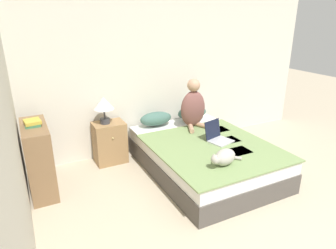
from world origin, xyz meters
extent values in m
cube|color=beige|center=(0.00, 3.45, 1.27)|extent=(5.56, 0.05, 2.55)
cube|color=beige|center=(-2.31, 1.71, 1.27)|extent=(0.05, 4.43, 2.55)
cube|color=#4C4742|center=(0.03, 2.32, 0.14)|extent=(1.51, 2.13, 0.27)
cube|color=silver|center=(0.03, 2.32, 0.36)|extent=(1.48, 2.10, 0.17)
cube|color=#758E56|center=(0.03, 2.11, 0.46)|extent=(1.55, 1.71, 0.02)
cube|color=#5B9384|center=(0.46, 2.59, 0.46)|extent=(0.29, 0.22, 0.01)
cube|color=#5B9384|center=(0.30, 2.18, 0.46)|extent=(0.40, 0.23, 0.01)
cube|color=#5B9384|center=(0.24, 1.83, 0.46)|extent=(0.31, 0.24, 0.01)
ellipsoid|color=#42665B|center=(-0.31, 3.21, 0.57)|extent=(0.53, 0.29, 0.21)
ellipsoid|color=#42665B|center=(0.37, 3.21, 0.57)|extent=(0.53, 0.29, 0.21)
ellipsoid|color=brown|center=(0.19, 2.90, 0.75)|extent=(0.42, 0.23, 0.57)
sphere|color=tan|center=(0.19, 2.90, 1.13)|extent=(0.20, 0.20, 0.20)
cylinder|color=tan|center=(0.07, 2.76, 0.50)|extent=(0.19, 0.29, 0.07)
cylinder|color=tan|center=(0.30, 2.76, 0.50)|extent=(0.19, 0.29, 0.07)
ellipsoid|color=#A8A399|center=(-0.15, 1.62, 0.56)|extent=(0.34, 0.26, 0.19)
sphere|color=#A8A399|center=(-0.31, 1.58, 0.59)|extent=(0.11, 0.11, 0.11)
cone|color=#A8A399|center=(-0.30, 1.55, 0.63)|extent=(0.05, 0.05, 0.05)
cone|color=#A8A399|center=(-0.32, 1.61, 0.63)|extent=(0.05, 0.05, 0.05)
cylinder|color=#A8A399|center=(0.05, 1.67, 0.49)|extent=(0.15, 0.15, 0.04)
cube|color=#B7B7BC|center=(0.21, 2.18, 0.47)|extent=(0.36, 0.33, 0.02)
cube|color=black|center=(0.17, 2.33, 0.61)|extent=(0.31, 0.14, 0.26)
cube|color=#937047|center=(-1.09, 3.20, 0.32)|extent=(0.46, 0.35, 0.63)
sphere|color=tan|center=(-1.09, 3.02, 0.46)|extent=(0.03, 0.03, 0.03)
cylinder|color=#38383D|center=(-1.14, 3.20, 0.67)|extent=(0.15, 0.15, 0.08)
cylinder|color=#38383D|center=(-1.14, 3.20, 0.78)|extent=(0.02, 0.02, 0.15)
cone|color=white|center=(-1.14, 3.20, 0.94)|extent=(0.29, 0.29, 0.17)
cube|color=brown|center=(-2.10, 2.82, 0.45)|extent=(0.30, 0.80, 0.89)
cube|color=#3D7A51|center=(-2.11, 2.81, 0.91)|extent=(0.17, 0.20, 0.03)
cube|color=gold|center=(-2.11, 2.82, 0.94)|extent=(0.20, 0.22, 0.04)
camera|label=1|loc=(-2.18, -0.90, 2.15)|focal=32.00mm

